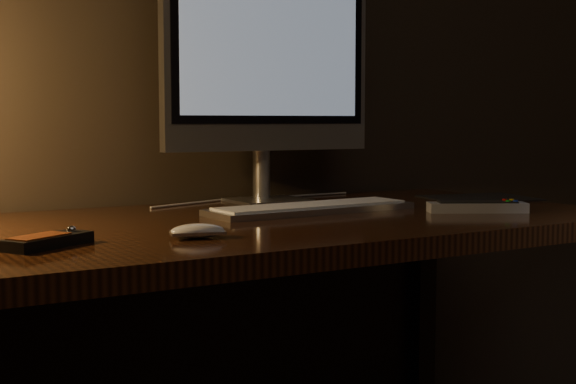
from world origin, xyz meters
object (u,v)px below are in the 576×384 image
keyboard (311,208)px  media_remote (48,240)px  desk (228,277)px  mouse (198,233)px  tv_remote (477,207)px  monitor (268,62)px

keyboard → media_remote: bearing=-164.8°
desk → mouse: (-0.19, -0.26, 0.14)m
mouse → tv_remote: tv_remote is taller
keyboard → mouse: same height
mouse → media_remote: (-0.24, 0.04, 0.00)m
desk → media_remote: bearing=-152.8°
media_remote → mouse: bearing=-39.0°
media_remote → tv_remote: size_ratio=0.75×
media_remote → tv_remote: bearing=-30.5°
mouse → desk: bearing=70.4°
keyboard → media_remote: media_remote is taller
monitor → tv_remote: bearing=-54.8°
monitor → media_remote: (-0.64, -0.42, -0.33)m
desk → mouse: mouse is taller
monitor → mouse: monitor is taller
desk → tv_remote: bearing=-23.8°
monitor → tv_remote: 0.60m
keyboard → tv_remote: tv_remote is taller
media_remote → desk: bearing=-3.3°
monitor → mouse: (-0.40, -0.46, -0.33)m
keyboard → mouse: size_ratio=5.22×
media_remote → tv_remote: 0.93m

